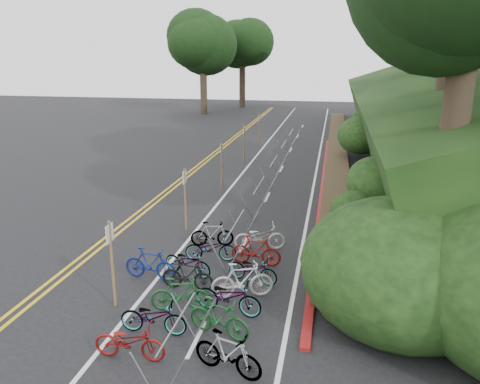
{
  "coord_description": "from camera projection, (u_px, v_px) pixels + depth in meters",
  "views": [
    {
      "loc": [
        6.08,
        -11.47,
        6.62
      ],
      "look_at": [
        2.5,
        6.28,
        1.3
      ],
      "focal_mm": 35.0,
      "sensor_mm": 36.0,
      "label": 1
    }
  ],
  "objects": [
    {
      "name": "ground",
      "position": [
        115.0,
        288.0,
        13.8
      ],
      "size": [
        120.0,
        120.0,
        0.0
      ],
      "primitive_type": "plane",
      "color": "black",
      "rests_on": "ground"
    },
    {
      "name": "road_markings",
      "position": [
        218.0,
        194.0,
        23.18
      ],
      "size": [
        7.47,
        80.0,
        0.01
      ],
      "color": "gold",
      "rests_on": "ground"
    },
    {
      "name": "red_curb",
      "position": [
        323.0,
        188.0,
        24.0
      ],
      "size": [
        0.25,
        28.0,
        0.1
      ],
      "primitive_type": "cube",
      "color": "maroon",
      "rests_on": "ground"
    },
    {
      "name": "embankment",
      "position": [
        449.0,
        124.0,
        28.53
      ],
      "size": [
        14.3,
        48.14,
        9.11
      ],
      "color": "black",
      "rests_on": "ground"
    },
    {
      "name": "bike_rack_front",
      "position": [
        178.0,
        335.0,
        10.06
      ],
      "size": [
        1.14,
        2.56,
        1.16
      ],
      "color": "gray",
      "rests_on": "ground"
    },
    {
      "name": "bike_racks_rest",
      "position": [
        274.0,
        166.0,
        25.22
      ],
      "size": [
        1.14,
        23.0,
        1.17
      ],
      "color": "gray",
      "rests_on": "ground"
    },
    {
      "name": "signpost_near",
      "position": [
        112.0,
        258.0,
        12.43
      ],
      "size": [
        0.08,
        0.4,
        2.47
      ],
      "color": "brown",
      "rests_on": "ground"
    },
    {
      "name": "signposts_rest",
      "position": [
        234.0,
        150.0,
        26.45
      ],
      "size": [
        0.08,
        18.4,
        2.5
      ],
      "color": "brown",
      "rests_on": "ground"
    },
    {
      "name": "bike_front",
      "position": [
        150.0,
        264.0,
        14.22
      ],
      "size": [
        0.66,
        1.74,
        1.02
      ],
      "primitive_type": "imported",
      "rotation": [
        0.0,
        0.0,
        1.47
      ],
      "color": "navy",
      "rests_on": "ground"
    },
    {
      "name": "bike_valet",
      "position": [
        215.0,
        278.0,
        13.37
      ],
      "size": [
        3.26,
        8.6,
        1.07
      ],
      "color": "maroon",
      "rests_on": "ground"
    }
  ]
}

